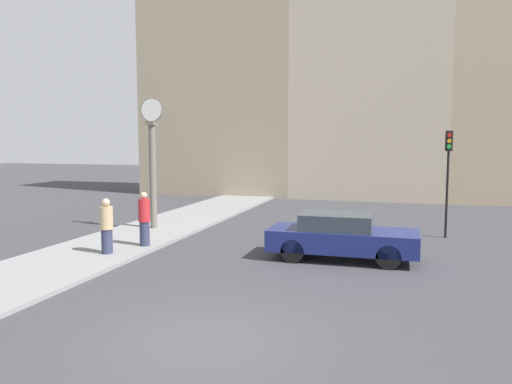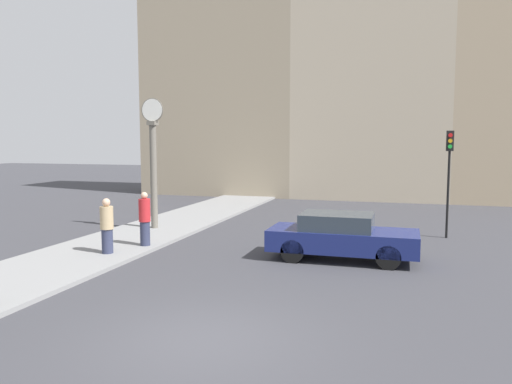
{
  "view_description": "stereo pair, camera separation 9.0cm",
  "coord_description": "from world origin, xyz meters",
  "px_view_note": "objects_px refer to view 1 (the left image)",
  "views": [
    {
      "loc": [
        3.45,
        -8.29,
        3.68
      ],
      "look_at": [
        -0.87,
        6.31,
        2.12
      ],
      "focal_mm": 35.0,
      "sensor_mm": 36.0,
      "label": 1
    },
    {
      "loc": [
        3.54,
        -8.26,
        3.68
      ],
      "look_at": [
        -0.87,
        6.31,
        2.12
      ],
      "focal_mm": 35.0,
      "sensor_mm": 36.0,
      "label": 2
    }
  ],
  "objects_px": {
    "pedestrian_tan_coat": "(107,226)",
    "street_clock": "(152,162)",
    "sedan_car": "(341,236)",
    "traffic_light_far": "(448,162)",
    "pedestrian_red_top": "(144,219)"
  },
  "relations": [
    {
      "from": "sedan_car",
      "to": "pedestrian_red_top",
      "type": "bearing_deg",
      "value": -177.05
    },
    {
      "from": "sedan_car",
      "to": "pedestrian_red_top",
      "type": "xyz_separation_m",
      "value": [
        -6.63,
        -0.34,
        0.29
      ]
    },
    {
      "from": "street_clock",
      "to": "pedestrian_red_top",
      "type": "distance_m",
      "value": 3.95
    },
    {
      "from": "traffic_light_far",
      "to": "pedestrian_tan_coat",
      "type": "relative_size",
      "value": 2.31
    },
    {
      "from": "pedestrian_tan_coat",
      "to": "street_clock",
      "type": "bearing_deg",
      "value": 100.02
    },
    {
      "from": "traffic_light_far",
      "to": "street_clock",
      "type": "xyz_separation_m",
      "value": [
        -11.41,
        -1.81,
        -0.05
      ]
    },
    {
      "from": "traffic_light_far",
      "to": "sedan_car",
      "type": "bearing_deg",
      "value": -125.88
    },
    {
      "from": "sedan_car",
      "to": "traffic_light_far",
      "type": "distance_m",
      "value": 6.19
    },
    {
      "from": "street_clock",
      "to": "pedestrian_red_top",
      "type": "bearing_deg",
      "value": -66.9
    },
    {
      "from": "pedestrian_red_top",
      "to": "pedestrian_tan_coat",
      "type": "height_order",
      "value": "pedestrian_red_top"
    },
    {
      "from": "street_clock",
      "to": "pedestrian_tan_coat",
      "type": "bearing_deg",
      "value": -79.98
    },
    {
      "from": "sedan_car",
      "to": "street_clock",
      "type": "xyz_separation_m",
      "value": [
        -8.01,
        2.89,
        2.1
      ]
    },
    {
      "from": "sedan_car",
      "to": "street_clock",
      "type": "height_order",
      "value": "street_clock"
    },
    {
      "from": "pedestrian_tan_coat",
      "to": "traffic_light_far",
      "type": "bearing_deg",
      "value": 31.31
    },
    {
      "from": "sedan_car",
      "to": "pedestrian_red_top",
      "type": "height_order",
      "value": "pedestrian_red_top"
    }
  ]
}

